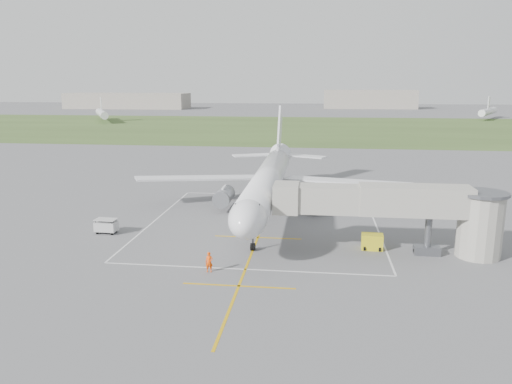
# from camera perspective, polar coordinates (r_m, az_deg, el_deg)

# --- Properties ---
(ground) EXTENTS (700.00, 700.00, 0.00)m
(ground) POSITION_cam_1_polar(r_m,az_deg,el_deg) (66.90, 1.24, -2.63)
(ground) COLOR #545456
(ground) RESTS_ON ground
(grass_strip) EXTENTS (700.00, 120.00, 0.02)m
(grass_strip) POSITION_cam_1_polar(r_m,az_deg,el_deg) (195.14, 5.18, 7.32)
(grass_strip) COLOR #384F22
(grass_strip) RESTS_ON ground
(apron_markings) EXTENTS (28.20, 60.00, 0.01)m
(apron_markings) POSITION_cam_1_polar(r_m,az_deg,el_deg) (61.33, 0.69, -4.03)
(apron_markings) COLOR #C6950B
(apron_markings) RESTS_ON ground
(airliner) EXTENTS (38.93, 46.75, 13.52)m
(airliner) POSITION_cam_1_polar(r_m,az_deg,el_deg) (66.62, 1.33, 1.19)
(airliner) COLOR silver
(airliner) RESTS_ON ground
(jet_bridge) EXTENTS (23.40, 5.00, 7.20)m
(jet_bridge) POSITION_cam_1_polar(r_m,az_deg,el_deg) (53.12, 16.85, -1.90)
(jet_bridge) COLOR gray
(jet_bridge) RESTS_ON ground
(gpu_unit) EXTENTS (2.31, 1.69, 1.68)m
(gpu_unit) POSITION_cam_1_polar(r_m,az_deg,el_deg) (54.62, 13.13, -5.57)
(gpu_unit) COLOR gold
(gpu_unit) RESTS_ON ground
(baggage_cart) EXTENTS (2.57, 1.64, 1.73)m
(baggage_cart) POSITION_cam_1_polar(r_m,az_deg,el_deg) (61.28, -16.74, -3.74)
(baggage_cart) COLOR #B5B5B5
(baggage_cart) RESTS_ON ground
(ramp_worker_nose) EXTENTS (0.73, 0.50, 1.93)m
(ramp_worker_nose) POSITION_cam_1_polar(r_m,az_deg,el_deg) (47.26, -5.38, -7.99)
(ramp_worker_nose) COLOR #F84907
(ramp_worker_nose) RESTS_ON ground
(ramp_worker_wing) EXTENTS (1.00, 0.95, 1.63)m
(ramp_worker_wing) POSITION_cam_1_polar(r_m,az_deg,el_deg) (69.79, -1.61, -1.30)
(ramp_worker_wing) COLOR #FD5608
(ramp_worker_wing) RESTS_ON ground
(distant_hangars) EXTENTS (345.00, 49.00, 12.00)m
(distant_hangars) POSITION_cam_1_polar(r_m,az_deg,el_deg) (330.45, 3.19, 10.35)
(distant_hangars) COLOR gray
(distant_hangars) RESTS_ON ground
(distant_aircraft) EXTENTS (194.29, 66.58, 8.85)m
(distant_aircraft) POSITION_cam_1_polar(r_m,az_deg,el_deg) (234.08, 5.16, 9.05)
(distant_aircraft) COLOR silver
(distant_aircraft) RESTS_ON ground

